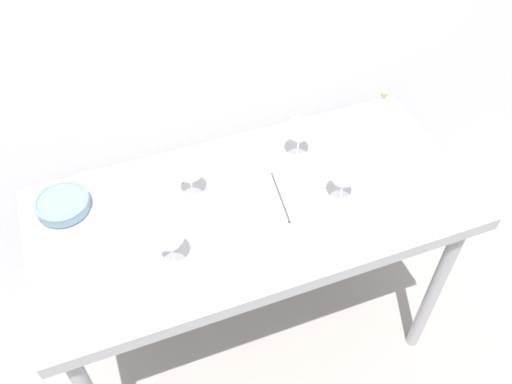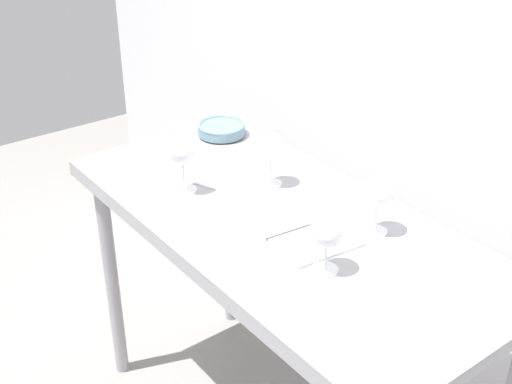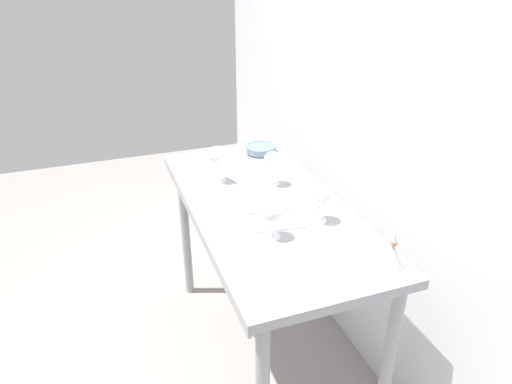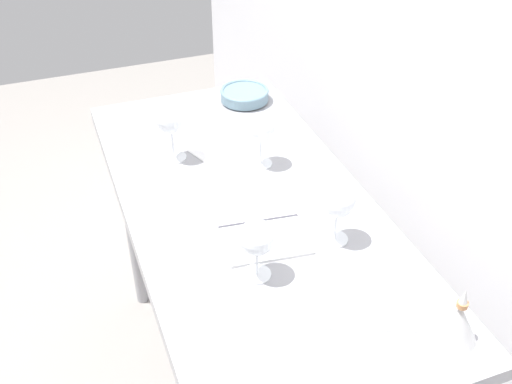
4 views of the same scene
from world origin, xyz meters
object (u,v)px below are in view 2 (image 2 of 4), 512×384
Objects in this scene: wine_glass_far_right at (378,193)px; wine_glass_near_left at (182,152)px; tasting_sheet_lower at (428,276)px; wine_glass_near_right at (327,233)px; open_notebook at (300,229)px; tasting_bowl at (222,129)px; wine_glass_far_left at (271,148)px; tasting_sheet_upper at (219,168)px.

wine_glass_near_left is at bearing -150.96° from wine_glass_far_right.
wine_glass_near_right is at bearing -110.41° from tasting_sheet_lower.
tasting_bowl is (-0.65, 0.20, 0.02)m from open_notebook.
wine_glass_far_left is 0.30m from open_notebook.
wine_glass_near_right is 0.27m from tasting_sheet_lower.
tasting_bowl is (-0.21, 0.16, 0.02)m from tasting_sheet_upper.
wine_glass_near_left reaches higher than tasting_sheet_lower.
wine_glass_near_left is at bearing -50.20° from tasting_bowl.
open_notebook is 1.90× the size of tasting_bowl.
tasting_sheet_lower is at bearing -11.85° from wine_glass_far_right.
wine_glass_far_right is 0.68× the size of tasting_sheet_upper.
wine_glass_near_right is 0.88m from tasting_bowl.
tasting_sheet_lower is 1.01m from tasting_bowl.
wine_glass_near_left is 0.43m from tasting_bowl.
open_notebook is (0.26, -0.10, -0.12)m from wine_glass_far_left.
wine_glass_near_right is 0.69× the size of tasting_sheet_lower.
wine_glass_near_right is at bearing -15.53° from open_notebook.
wine_glass_far_right reaches higher than tasting_sheet_upper.
wine_glass_far_left is 0.99× the size of tasting_bowl.
wine_glass_far_left is at bearing 164.74° from open_notebook.
open_notebook reaches higher than tasting_sheet_lower.
wine_glass_far_left reaches higher than open_notebook.
tasting_bowl is at bearing 129.80° from wine_glass_near_left.
open_notebook is 1.41× the size of tasting_sheet_lower.
wine_glass_far_left is (-0.44, 0.18, 0.01)m from wine_glass_near_right.
tasting_bowl is at bearing 162.15° from wine_glass_near_right.
wine_glass_near_left is 0.26m from wine_glass_far_left.
wine_glass_far_left is 0.68× the size of tasting_sheet_upper.
wine_glass_near_right is 0.94× the size of wine_glass_far_left.
wine_glass_near_left is 1.06× the size of tasting_bowl.
wine_glass_far_right is at bearing 7.56° from wine_glass_far_left.
tasting_sheet_lower is (0.73, 0.24, -0.13)m from wine_glass_near_left.
wine_glass_near_left is 1.14× the size of wine_glass_near_right.
tasting_sheet_lower is at bearing 23.83° from open_notebook.
wine_glass_far_left is (-0.39, -0.05, 0.00)m from wine_glass_far_right.
wine_glass_far_left reaches higher than wine_glass_near_right.
wine_glass_near_left reaches higher than tasting_sheet_upper.
wine_glass_near_left is at bearing -138.97° from tasting_sheet_lower.
open_notebook is 1.30× the size of tasting_sheet_upper.
tasting_sheet_lower is (0.22, -0.05, -0.12)m from wine_glass_far_right.
wine_glass_near_left is 0.73× the size of tasting_sheet_upper.
open_notebook is 0.68m from tasting_bowl.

